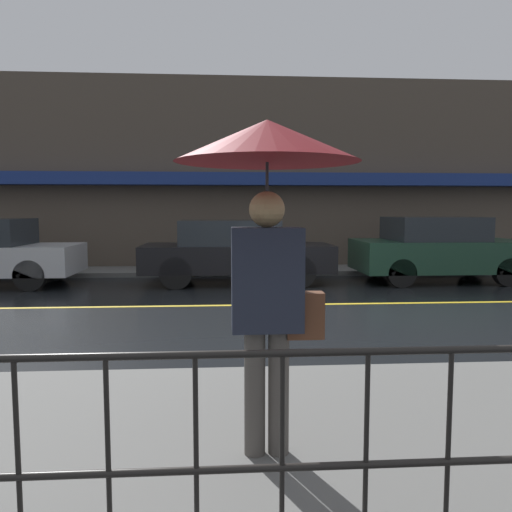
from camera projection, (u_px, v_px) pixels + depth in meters
name	position (u px, v px, depth m)	size (l,w,h in m)	color
ground_plane	(301.00, 305.00, 9.12)	(80.00, 80.00, 0.00)	black
sidewalk_near	(418.00, 437.00, 3.66)	(28.00, 3.08, 0.12)	#60605E
sidewalk_far	(274.00, 270.00, 13.83)	(28.00, 1.60, 0.12)	#60605E
lane_marking	(301.00, 304.00, 9.12)	(25.20, 0.12, 0.01)	gold
building_storefront	(271.00, 175.00, 14.51)	(28.00, 0.85, 5.52)	#4C4238
pedestrian	(268.00, 185.00, 3.14)	(1.17, 1.17, 2.16)	#4C4742
car_black	(235.00, 251.00, 11.67)	(4.40, 1.75, 1.49)	black
car_dark_green	(438.00, 249.00, 11.99)	(3.99, 1.91, 1.56)	#193828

